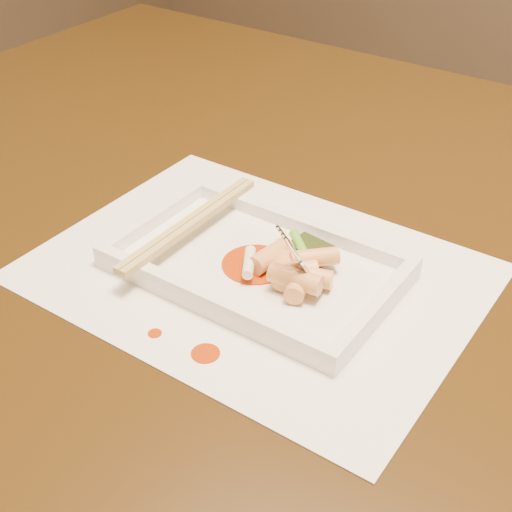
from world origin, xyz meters
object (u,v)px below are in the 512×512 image
Objects in this scene: table at (338,288)px; chopstick_a at (187,222)px; placemat at (256,272)px; fork at (336,211)px; plate_base at (256,268)px.

chopstick_a reaches higher than table.
table is 3.50× the size of placemat.
fork is at bearing 6.75° from chopstick_a.
chopstick_a is (-0.08, 0.00, 0.02)m from plate_base.
plate_base reaches higher than table.
plate_base is (-0.02, -0.14, 0.11)m from table.
chopstick_a is at bearing 180.00° from placemat.
fork reaches higher than chopstick_a.
plate_base is 0.08m from chopstick_a.
table is 5.38× the size of plate_base.
fork reaches higher than plate_base.
plate_base is (-0.00, 0.00, 0.00)m from placemat.
chopstick_a reaches higher than placemat.
table is at bearing 55.31° from chopstick_a.
placemat is at bearing 0.00° from chopstick_a.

